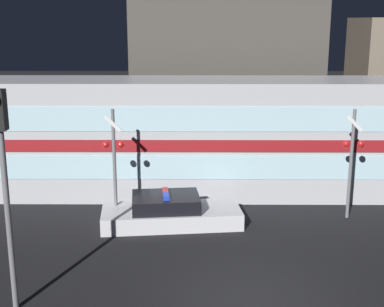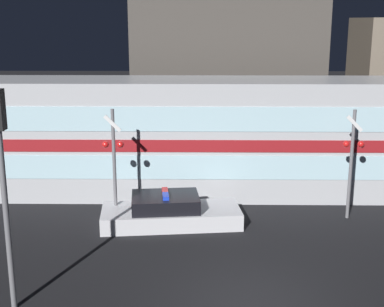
% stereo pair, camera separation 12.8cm
% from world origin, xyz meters
% --- Properties ---
extents(ground_plane, '(120.00, 120.00, 0.00)m').
position_xyz_m(ground_plane, '(0.00, 0.00, 0.00)').
color(ground_plane, black).
extents(train, '(18.25, 3.06, 4.48)m').
position_xyz_m(train, '(-0.80, 8.68, 2.24)').
color(train, '#B7BABF').
rests_on(train, ground_plane).
extents(police_car, '(4.78, 2.29, 1.14)m').
position_xyz_m(police_car, '(-2.21, 5.21, 0.41)').
color(police_car, silver).
rests_on(police_car, ground_plane).
extents(crossing_signal_near, '(0.72, 0.29, 3.79)m').
position_xyz_m(crossing_signal_near, '(3.93, 5.85, 2.17)').
color(crossing_signal_near, slate).
rests_on(crossing_signal_near, ground_plane).
extents(crossing_signal_far, '(0.72, 0.29, 3.86)m').
position_xyz_m(crossing_signal_far, '(-4.05, 5.49, 2.21)').
color(crossing_signal_far, slate).
rests_on(crossing_signal_far, ground_plane).
extents(traffic_light_corner, '(0.30, 0.46, 5.23)m').
position_xyz_m(traffic_light_corner, '(-5.63, -0.22, 3.57)').
color(traffic_light_corner, slate).
rests_on(traffic_light_corner, ground_plane).
extents(building_left, '(8.86, 6.97, 9.97)m').
position_xyz_m(building_left, '(0.09, 15.80, 4.99)').
color(building_left, '#47423D').
rests_on(building_left, ground_plane).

